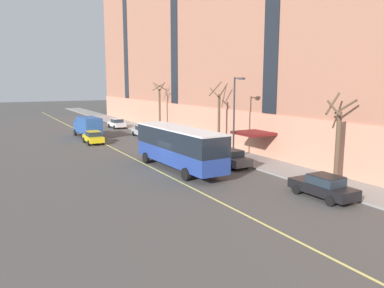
{
  "coord_description": "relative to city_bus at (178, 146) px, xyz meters",
  "views": [
    {
      "loc": [
        -13.22,
        -28.06,
        7.41
      ],
      "look_at": [
        3.23,
        1.73,
        1.8
      ],
      "focal_mm": 35.0,
      "sensor_mm": 36.0,
      "label": 1
    }
  ],
  "objects": [
    {
      "name": "parked_car_black_0",
      "position": [
        4.57,
        -11.64,
        -1.32
      ],
      "size": [
        1.94,
        4.55,
        1.56
      ],
      "color": "black",
      "rests_on": "ground"
    },
    {
      "name": "street_tree_near_corner",
      "position": [
        8.16,
        -9.56,
        1.16
      ],
      "size": [
        1.78,
        1.69,
        6.54
      ],
      "color": "brown",
      "rests_on": "sidewalk"
    },
    {
      "name": "ground_plane",
      "position": [
        -0.9,
        0.09,
        -2.11
      ],
      "size": [
        260.0,
        260.0,
        0.0
      ],
      "primitive_type": "plane",
      "color": "#4C4947"
    },
    {
      "name": "sidewalk",
      "position": [
        7.89,
        3.09,
        -2.03
      ],
      "size": [
        4.08,
        160.0,
        0.15
      ],
      "primitive_type": "cube",
      "color": "gray",
      "rests_on": "ground"
    },
    {
      "name": "parked_car_silver_5",
      "position": [
        4.68,
        7.9,
        -1.32
      ],
      "size": [
        2.03,
        4.4,
        1.56
      ],
      "color": "#B7B7BC",
      "rests_on": "ground"
    },
    {
      "name": "parked_car_white_3",
      "position": [
        4.58,
        31.49,
        -1.32
      ],
      "size": [
        2.04,
        4.3,
        1.56
      ],
      "color": "silver",
      "rests_on": "ground"
    },
    {
      "name": "street_lamp",
      "position": [
        6.45,
        0.85,
        2.72
      ],
      "size": [
        0.36,
        1.48,
        7.75
      ],
      "color": "#2D2D30",
      "rests_on": "sidewalk"
    },
    {
      "name": "taxi_cab",
      "position": [
        -2.83,
        17.52,
        -1.32
      ],
      "size": [
        1.96,
        4.26,
        1.56
      ],
      "color": "yellow",
      "rests_on": "ground"
    },
    {
      "name": "parked_car_silver_2",
      "position": [
        4.65,
        20.27,
        -1.32
      ],
      "size": [
        2.0,
        4.45,
        1.56
      ],
      "color": "#B7B7BC",
      "rests_on": "ground"
    },
    {
      "name": "parked_car_darkgray_1",
      "position": [
        4.54,
        -0.98,
        -1.32
      ],
      "size": [
        2.13,
        4.71,
        1.56
      ],
      "color": "#4C4C51",
      "rests_on": "ground"
    },
    {
      "name": "apartment_facade",
      "position": [
        15.91,
        0.09,
        11.01
      ],
      "size": [
        15.2,
        110.0,
        26.26
      ],
      "color": "#B2755B",
      "rests_on": "ground"
    },
    {
      "name": "street_tree_far_uptown",
      "position": [
        8.14,
        22.12,
        1.83
      ],
      "size": [
        1.8,
        1.86,
        7.32
      ],
      "color": "brown",
      "rests_on": "sidewalk"
    },
    {
      "name": "box_truck",
      "position": [
        -2.14,
        23.05,
        -0.48
      ],
      "size": [
        2.51,
        7.09,
        2.8
      ],
      "color": "#285199",
      "rests_on": "ground"
    },
    {
      "name": "street_tree_mid_block",
      "position": [
        8.14,
        6.31,
        1.6
      ],
      "size": [
        1.66,
        1.66,
        7.38
      ],
      "color": "brown",
      "rests_on": "sidewalk"
    },
    {
      "name": "lane_centerline",
      "position": [
        -1.7,
        3.09,
        -2.1
      ],
      "size": [
        0.16,
        140.0,
        0.01
      ],
      "primitive_type": "cube",
      "color": "#E0D66B",
      "rests_on": "ground"
    },
    {
      "name": "city_bus",
      "position": [
        0.0,
        0.0,
        0.0
      ],
      "size": [
        3.17,
        11.54,
        3.63
      ],
      "color": "navy",
      "rests_on": "ground"
    }
  ]
}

